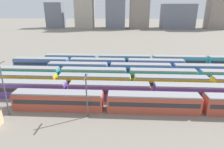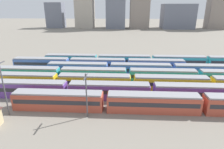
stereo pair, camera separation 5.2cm
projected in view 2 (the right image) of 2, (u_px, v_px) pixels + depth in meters
The scene contains 14 objects.
ground_plane at pixel (71, 81), 53.80m from camera, with size 600.00×600.00×0.00m, color gray.
train_track_1 at pixel (195, 92), 41.78m from camera, with size 93.60×3.06×3.75m.
train_track_2 at pixel (210, 84), 46.39m from camera, with size 112.50×3.06×3.75m.
train_track_3 at pixel (198, 77), 51.34m from camera, with size 112.50×3.06×3.75m.
train_track_5 at pixel (98, 64), 62.61m from camera, with size 55.80×3.06×3.75m.
train_track_6 at pixel (151, 61), 66.55m from camera, with size 74.70×3.06×3.75m.
catenary_pole_0 at pixel (86, 93), 34.45m from camera, with size 0.24×3.20×8.66m.
catenary_pole_2 at pixel (4, 86), 34.83m from camera, with size 0.24×3.20×10.84m.
distant_building_0 at pixel (56, 15), 187.04m from camera, with size 16.26×12.99×23.74m, color slate.
distant_building_1 at pixel (85, 13), 184.89m from camera, with size 17.19×16.19×27.41m, color #B2A899.
distant_building_2 at pixel (116, 0), 179.20m from camera, with size 17.91×21.89×52.00m, color slate.
distant_building_3 at pixel (140, 8), 180.41m from camera, with size 17.99×15.71×37.76m, color gray.
distant_building_4 at pixel (177, 16), 181.09m from camera, with size 29.16×20.85×22.34m, color slate.
distant_building_5 at pixel (223, 4), 175.37m from camera, with size 24.91×12.69×44.09m, color gray.
Camera 2 is at (14.39, -33.80, 19.63)m, focal length 30.54 mm.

